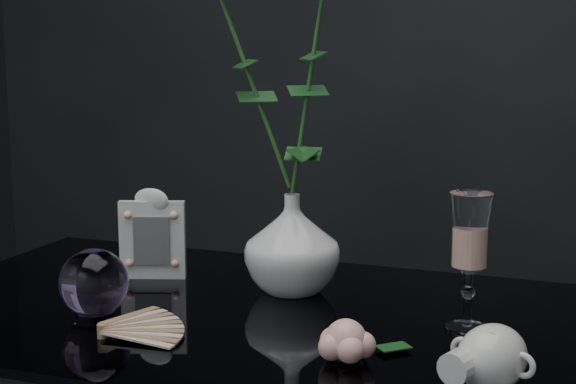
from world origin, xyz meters
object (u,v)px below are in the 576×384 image
at_px(loose_rose, 346,341).
at_px(pearl_jar, 492,354).
at_px(vase, 292,244).
at_px(wine_glass, 469,263).
at_px(picture_frame, 152,233).
at_px(paperweight, 94,283).

height_order(loose_rose, pearl_jar, pearl_jar).
distance_m(vase, pearl_jar, 0.41).
bearing_deg(wine_glass, picture_frame, 170.98).
distance_m(vase, loose_rose, 0.29).
bearing_deg(paperweight, loose_rose, -6.75).
bearing_deg(pearl_jar, wine_glass, 127.70).
bearing_deg(vase, pearl_jar, -38.82).
distance_m(wine_glass, paperweight, 0.49).
relative_size(wine_glass, picture_frame, 1.26).
xyz_separation_m(paperweight, loose_rose, (0.36, -0.04, -0.02)).
height_order(paperweight, loose_rose, paperweight).
xyz_separation_m(vase, picture_frame, (-0.23, -0.00, -0.00)).
distance_m(vase, paperweight, 0.29).
relative_size(vase, wine_glass, 0.82).
distance_m(vase, picture_frame, 0.23).
distance_m(loose_rose, pearl_jar, 0.17).
bearing_deg(vase, picture_frame, -178.97).
bearing_deg(wine_glass, pearl_jar, -72.90).
xyz_separation_m(vase, paperweight, (-0.21, -0.20, -0.03)).
xyz_separation_m(picture_frame, paperweight, (0.02, -0.19, -0.02)).
xyz_separation_m(vase, wine_glass, (0.26, -0.08, 0.02)).
height_order(vase, wine_glass, wine_glass).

